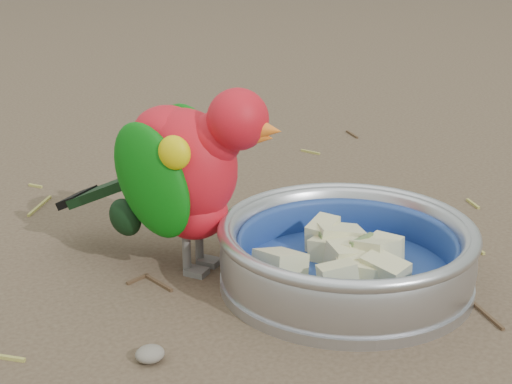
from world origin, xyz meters
TOP-DOWN VIEW (x-y plane):
  - ground at (0.00, 0.00)m, footprint 60.00×60.00m
  - food_bowl at (0.01, 0.02)m, footprint 0.24×0.24m
  - bowl_wall at (0.01, 0.02)m, footprint 0.24×0.24m
  - fruit_wedges at (0.01, 0.02)m, footprint 0.14×0.14m
  - lory_parrot at (-0.10, 0.12)m, footprint 0.22×0.24m
  - ground_debris at (-0.02, 0.01)m, footprint 0.90×0.80m

SIDE VIEW (x-z plane):
  - ground at x=0.00m, z-range 0.00..0.00m
  - ground_debris at x=-0.02m, z-range 0.00..0.01m
  - food_bowl at x=0.01m, z-range 0.00..0.02m
  - fruit_wedges at x=0.01m, z-range 0.02..0.05m
  - bowl_wall at x=0.01m, z-range 0.02..0.06m
  - lory_parrot at x=-0.10m, z-range 0.00..0.18m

